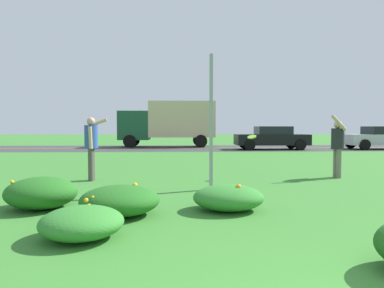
% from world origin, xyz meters
% --- Properties ---
extents(ground_plane, '(120.00, 120.00, 0.00)m').
position_xyz_m(ground_plane, '(0.00, 11.18, 0.00)').
color(ground_plane, '#387A2D').
extents(highway_strip, '(120.00, 7.22, 0.01)m').
position_xyz_m(highway_strip, '(0.00, 22.35, 0.00)').
color(highway_strip, '#38383A').
rests_on(highway_strip, ground).
extents(highway_center_stripe, '(120.00, 0.16, 0.00)m').
position_xyz_m(highway_center_stripe, '(0.00, 22.35, 0.01)').
color(highway_center_stripe, yellow).
rests_on(highway_center_stripe, ground).
extents(daylily_clump_front_center, '(1.18, 1.01, 0.46)m').
position_xyz_m(daylily_clump_front_center, '(-0.62, 4.45, 0.21)').
color(daylily_clump_front_center, '#337F2D').
rests_on(daylily_clump_front_center, ground).
extents(daylily_clump_near_camera, '(1.04, 1.05, 0.41)m').
position_xyz_m(daylily_clump_near_camera, '(-2.67, 3.04, 0.20)').
color(daylily_clump_near_camera, '#337F2D').
rests_on(daylily_clump_near_camera, ground).
extents(daylily_clump_mid_right, '(1.26, 1.21, 0.48)m').
position_xyz_m(daylily_clump_mid_right, '(-2.38, 4.20, 0.23)').
color(daylily_clump_mid_right, '#23661E').
rests_on(daylily_clump_mid_right, ground).
extents(daylily_clump_mid_center, '(1.20, 1.14, 0.54)m').
position_xyz_m(daylily_clump_mid_center, '(-3.79, 4.71, 0.27)').
color(daylily_clump_mid_center, '#23661E').
rests_on(daylily_clump_mid_center, ground).
extents(sign_post_near_path, '(0.07, 0.10, 2.99)m').
position_xyz_m(sign_post_near_path, '(-0.73, 6.43, 1.49)').
color(sign_post_near_path, '#93969B').
rests_on(sign_post_near_path, ground).
extents(person_thrower_blue_shirt, '(0.56, 0.50, 1.65)m').
position_xyz_m(person_thrower_blue_shirt, '(-3.70, 7.91, 0.99)').
color(person_thrower_blue_shirt, '#2D4C9E').
rests_on(person_thrower_blue_shirt, ground).
extents(person_catcher_dark_shirt, '(0.46, 0.50, 1.73)m').
position_xyz_m(person_catcher_dark_shirt, '(2.92, 8.17, 0.94)').
color(person_catcher_dark_shirt, '#232328').
rests_on(person_catcher_dark_shirt, ground).
extents(frisbee_lime, '(0.25, 0.24, 0.15)m').
position_xyz_m(frisbee_lime, '(0.54, 8.13, 1.13)').
color(frisbee_lime, '#8CD133').
extents(car_silver_leftmost, '(4.50, 2.00, 1.45)m').
position_xyz_m(car_silver_leftmost, '(11.55, 20.73, 0.74)').
color(car_silver_leftmost, '#B7BABF').
rests_on(car_silver_leftmost, ground).
extents(car_black_center_left, '(4.50, 2.00, 1.45)m').
position_xyz_m(car_black_center_left, '(4.47, 20.73, 0.74)').
color(car_black_center_left, black).
rests_on(car_black_center_left, ground).
extents(box_truck_dark_green, '(6.70, 2.46, 3.20)m').
position_xyz_m(box_truck_dark_green, '(-2.05, 23.98, 1.80)').
color(box_truck_dark_green, '#194C2D').
rests_on(box_truck_dark_green, ground).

